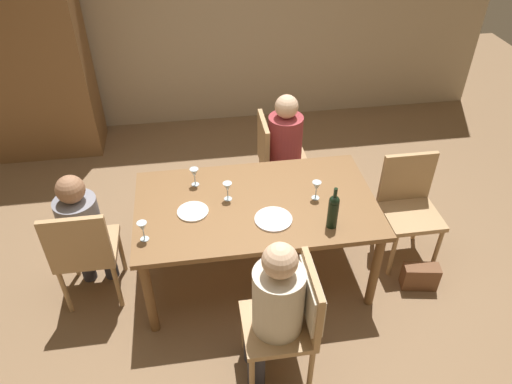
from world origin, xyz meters
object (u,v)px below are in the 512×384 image
(dinner_plate_guest_left, at_px, (193,212))
(handbag, at_px, (420,277))
(dining_table, at_px, (256,211))
(wine_glass_centre, at_px, (228,188))
(chair_near, at_px, (297,310))
(wine_bottle_tall_green, at_px, (333,210))
(wine_glass_near_left, at_px, (194,174))
(chair_right_end, at_px, (409,201))
(person_woman_host, at_px, (288,144))
(person_man_bearded, at_px, (83,227))
(person_man_guest, at_px, (274,306))
(wine_glass_near_right, at_px, (143,228))
(armoire_cabinet, at_px, (29,55))
(chair_left_end, at_px, (84,249))
(wine_glass_far, at_px, (316,187))
(dinner_plate_host, at_px, (273,219))
(chair_far_right, at_px, (275,157))

(dinner_plate_guest_left, height_order, handbag, dinner_plate_guest_left)
(dining_table, distance_m, wine_glass_centre, 0.28)
(chair_near, height_order, wine_bottle_tall_green, wine_bottle_tall_green)
(wine_glass_near_left, bearing_deg, chair_right_end, -6.80)
(person_woman_host, height_order, wine_glass_centre, person_woman_host)
(person_woman_host, height_order, person_man_bearded, person_woman_host)
(chair_near, distance_m, person_man_guest, 0.17)
(person_man_guest, height_order, wine_glass_near_right, person_man_guest)
(dinner_plate_guest_left, distance_m, handbag, 1.88)
(chair_right_end, xyz_separation_m, handbag, (0.00, -0.44, -0.42))
(dinner_plate_guest_left, bearing_deg, armoire_cabinet, 123.43)
(dining_table, relative_size, person_man_bearded, 1.60)
(chair_right_end, distance_m, person_man_bearded, 2.55)
(chair_near, relative_size, person_woman_host, 0.80)
(dinner_plate_guest_left, bearing_deg, chair_left_end, -176.80)
(wine_glass_near_left, relative_size, wine_glass_far, 1.00)
(person_woman_host, height_order, wine_glass_near_left, person_woman_host)
(dinner_plate_host, bearing_deg, wine_glass_centre, 135.90)
(person_man_bearded, height_order, handbag, person_man_bearded)
(chair_left_end, bearing_deg, person_man_guest, -33.02)
(chair_right_end, distance_m, wine_glass_far, 0.89)
(chair_near, distance_m, person_man_bearded, 1.68)
(chair_near, bearing_deg, chair_far_right, -6.09)
(person_man_guest, bearing_deg, wine_glass_near_left, 18.95)
(chair_left_end, xyz_separation_m, chair_right_end, (2.55, 0.17, 0.00))
(wine_glass_near_left, relative_size, wine_glass_centre, 1.00)
(wine_glass_centre, height_order, dinner_plate_guest_left, wine_glass_centre)
(dinner_plate_host, xyz_separation_m, handbag, (1.18, -0.14, -0.64))
(dining_table, xyz_separation_m, wine_glass_far, (0.45, -0.01, 0.18))
(person_man_bearded, height_order, wine_glass_near_left, person_man_bearded)
(wine_glass_centre, height_order, dinner_plate_host, wine_glass_centre)
(chair_right_end, xyz_separation_m, wine_bottle_tall_green, (-0.79, -0.42, 0.35))
(person_woman_host, distance_m, dinner_plate_guest_left, 1.30)
(chair_left_end, height_order, wine_bottle_tall_green, wine_bottle_tall_green)
(wine_glass_centre, bearing_deg, dinner_plate_host, -44.10)
(person_woman_host, xyz_separation_m, wine_glass_far, (0.02, -0.91, 0.19))
(chair_left_end, distance_m, dinner_plate_host, 1.39)
(chair_left_end, distance_m, person_woman_host, 1.97)
(person_man_bearded, xyz_separation_m, handbag, (2.55, -0.38, -0.54))
(wine_glass_near_left, xyz_separation_m, wine_glass_near_right, (-0.37, -0.57, 0.00))
(dinner_plate_host, bearing_deg, armoire_cabinet, 130.09)
(wine_glass_near_right, distance_m, dinner_plate_guest_left, 0.42)
(person_man_bearded, distance_m, dinner_plate_host, 1.39)
(chair_left_end, bearing_deg, armoire_cabinet, 106.99)
(wine_bottle_tall_green, xyz_separation_m, dinner_plate_host, (-0.39, 0.12, -0.14))
(person_woman_host, distance_m, person_man_guest, 1.85)
(chair_near, bearing_deg, person_woman_host, -9.62)
(person_man_guest, distance_m, wine_bottle_tall_green, 0.79)
(wine_bottle_tall_green, distance_m, dinner_plate_host, 0.43)
(person_man_guest, height_order, handbag, person_man_guest)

